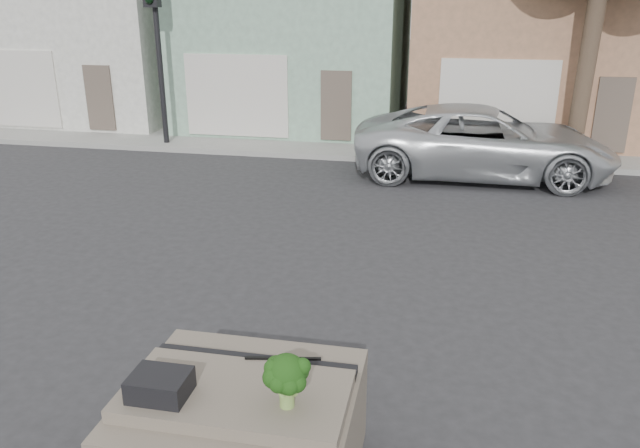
% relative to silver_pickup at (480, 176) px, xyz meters
% --- Properties ---
extents(ground_plane, '(120.00, 120.00, 0.00)m').
position_rel_silver_pickup_xyz_m(ground_plane, '(-2.55, -8.18, 0.00)').
color(ground_plane, '#303033').
rests_on(ground_plane, ground).
extents(sidewalk, '(40.00, 3.00, 0.15)m').
position_rel_silver_pickup_xyz_m(sidewalk, '(-2.55, 2.32, 0.07)').
color(sidewalk, gray).
rests_on(sidewalk, ground).
extents(townhouse_white, '(7.20, 8.20, 7.55)m').
position_rel_silver_pickup_xyz_m(townhouse_white, '(-13.55, 6.32, 3.77)').
color(townhouse_white, silver).
rests_on(townhouse_white, ground).
extents(townhouse_mint, '(7.20, 8.20, 7.55)m').
position_rel_silver_pickup_xyz_m(townhouse_mint, '(-6.05, 6.32, 3.77)').
color(townhouse_mint, '#8AB197').
rests_on(townhouse_mint, ground).
extents(townhouse_tan, '(7.20, 8.20, 7.55)m').
position_rel_silver_pickup_xyz_m(townhouse_tan, '(1.45, 6.32, 3.77)').
color(townhouse_tan, '#A67657').
rests_on(townhouse_tan, ground).
extents(silver_pickup, '(6.27, 2.90, 1.74)m').
position_rel_silver_pickup_xyz_m(silver_pickup, '(0.00, 0.00, 0.00)').
color(silver_pickup, silver).
rests_on(silver_pickup, ground).
extents(traffic_signal, '(0.40, 0.40, 5.10)m').
position_rel_silver_pickup_xyz_m(traffic_signal, '(-9.05, 1.32, 2.55)').
color(traffic_signal, black).
rests_on(traffic_signal, ground).
extents(car_dashboard, '(2.00, 1.80, 1.12)m').
position_rel_silver_pickup_xyz_m(car_dashboard, '(-2.55, -11.18, 0.56)').
color(car_dashboard, '#706557').
rests_on(car_dashboard, ground).
extents(instrument_hump, '(0.48, 0.38, 0.20)m').
position_rel_silver_pickup_xyz_m(instrument_hump, '(-3.13, -11.53, 1.22)').
color(instrument_hump, black).
rests_on(instrument_hump, car_dashboard).
extents(wiper_arm, '(0.69, 0.15, 0.02)m').
position_rel_silver_pickup_xyz_m(wiper_arm, '(-2.27, -10.80, 1.13)').
color(wiper_arm, black).
rests_on(wiper_arm, car_dashboard).
extents(broccoli, '(0.53, 0.53, 0.48)m').
position_rel_silver_pickup_xyz_m(broccoli, '(-2.06, -11.46, 1.36)').
color(broccoli, '#15370E').
rests_on(broccoli, car_dashboard).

